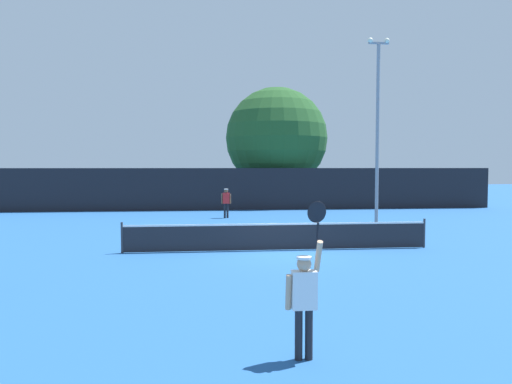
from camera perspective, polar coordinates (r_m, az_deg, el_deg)
name	(u,v)px	position (r m, az deg, el deg)	size (l,w,h in m)	color
ground_plane	(278,250)	(17.32, 2.62, -6.88)	(120.00, 120.00, 0.00)	#235693
tennis_net	(278,236)	(17.24, 2.62, -5.20)	(10.94, 0.08, 1.07)	#232328
perimeter_fence	(243,189)	(33.14, -1.57, 0.35)	(35.64, 0.12, 2.88)	black
player_serving	(305,291)	(7.59, 5.75, -11.60)	(0.67, 0.39, 2.44)	white
player_receiving	(226,200)	(27.99, -3.55, -0.96)	(0.57, 0.25, 1.70)	red
tennis_ball	(343,239)	(20.00, 10.25, -5.49)	(0.07, 0.07, 0.07)	#CCE033
light_pole	(378,120)	(26.57, 14.17, 8.25)	(1.18, 0.28, 9.72)	gray
large_tree	(276,138)	(37.47, 2.43, 6.35)	(7.80, 7.80, 9.07)	brown
parked_car_near	(260,192)	(41.41, 0.53, -0.04)	(2.39, 4.40, 1.69)	white
parked_car_mid	(349,192)	(42.07, 10.98, -0.04)	(2.12, 4.30, 1.69)	white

